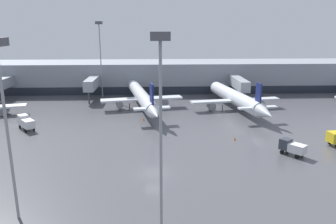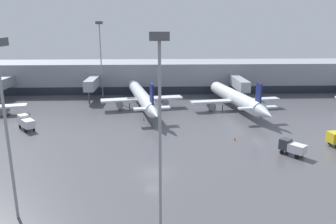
# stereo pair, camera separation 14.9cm
# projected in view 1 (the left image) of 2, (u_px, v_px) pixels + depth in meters

# --- Properties ---
(ground_plane) EXTENTS (320.00, 320.00, 0.00)m
(ground_plane) POSITION_uv_depth(u_px,v_px,m) (154.00, 173.00, 46.25)
(ground_plane) COLOR #4C4C51
(terminal_building) EXTENTS (160.00, 31.79, 9.00)m
(terminal_building) POSITION_uv_depth(u_px,v_px,m) (153.00, 76.00, 104.75)
(terminal_building) COLOR gray
(terminal_building) RESTS_ON ground_plane
(parked_jet_0) EXTENTS (22.76, 35.27, 8.48)m
(parked_jet_0) POSITION_uv_depth(u_px,v_px,m) (236.00, 98.00, 80.65)
(parked_jet_0) COLOR silver
(parked_jet_0) RESTS_ON ground_plane
(parked_jet_2) EXTENTS (20.45, 38.77, 8.63)m
(parked_jet_2) POSITION_uv_depth(u_px,v_px,m) (142.00, 97.00, 81.31)
(parked_jet_2) COLOR silver
(parked_jet_2) RESTS_ON ground_plane
(service_truck_2) EXTENTS (3.89, 4.20, 2.45)m
(service_truck_2) POSITION_uv_depth(u_px,v_px,m) (292.00, 147.00, 52.30)
(service_truck_2) COLOR silver
(service_truck_2) RESTS_ON ground_plane
(service_truck_3) EXTENTS (4.62, 5.12, 2.73)m
(service_truck_3) POSITION_uv_depth(u_px,v_px,m) (26.00, 122.00, 65.22)
(service_truck_3) COLOR silver
(service_truck_3) RESTS_ON ground_plane
(traffic_cone_0) EXTENTS (0.38, 0.38, 0.63)m
(traffic_cone_0) POSITION_uv_depth(u_px,v_px,m) (143.00, 119.00, 71.57)
(traffic_cone_0) COLOR orange
(traffic_cone_0) RESTS_ON ground_plane
(traffic_cone_1) EXTENTS (0.43, 0.43, 0.61)m
(traffic_cone_1) POSITION_uv_depth(u_px,v_px,m) (235.00, 138.00, 59.47)
(traffic_cone_1) COLOR orange
(traffic_cone_1) RESTS_ON ground_plane
(apron_light_mast_3) EXTENTS (1.80, 1.80, 19.69)m
(apron_light_mast_3) POSITION_uv_depth(u_px,v_px,m) (160.00, 79.00, 30.29)
(apron_light_mast_3) COLOR gray
(apron_light_mast_3) RESTS_ON ground_plane
(apron_light_mast_4) EXTENTS (1.80, 1.80, 21.27)m
(apron_light_mast_4) POSITION_uv_depth(u_px,v_px,m) (100.00, 39.00, 91.33)
(apron_light_mast_4) COLOR gray
(apron_light_mast_4) RESTS_ON ground_plane
(apron_light_mast_5) EXTENTS (1.80, 1.80, 19.12)m
(apron_light_mast_5) POSITION_uv_depth(u_px,v_px,m) (1.00, 81.00, 31.69)
(apron_light_mast_5) COLOR gray
(apron_light_mast_5) RESTS_ON ground_plane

